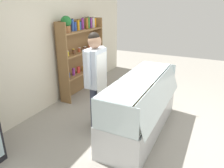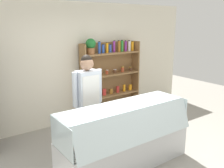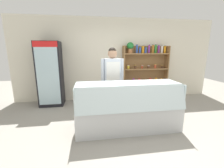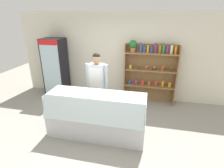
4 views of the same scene
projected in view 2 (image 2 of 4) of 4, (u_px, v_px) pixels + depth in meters
The scene contains 5 objects.
ground_plane at pixel (133, 161), 4.17m from camera, with size 12.00×12.00×0.00m, color gray.
back_wall at pixel (70, 64), 5.59m from camera, with size 6.80×0.10×2.70m, color silver.
shelving_unit at pixel (109, 73), 5.98m from camera, with size 1.55×0.29×1.92m.
deli_display_case at pixel (124, 147), 4.01m from camera, with size 2.16×0.78×1.01m.
shop_clerk at pixel (88, 95), 4.33m from camera, with size 0.57×0.25×1.73m.
Camera 2 is at (-2.46, -2.84, 2.26)m, focal length 40.00 mm.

